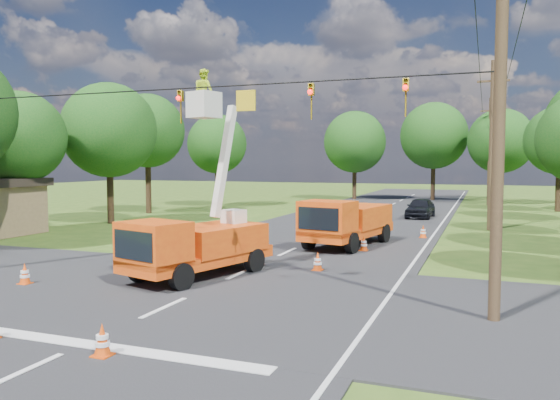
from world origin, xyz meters
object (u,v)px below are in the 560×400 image
at_px(ground_worker, 124,252).
at_px(pole_right_near, 499,120).
at_px(bucket_truck, 196,234).
at_px(tree_left_c, 19,137).
at_px(tree_far_b, 434,136).
at_px(traffic_cone_4, 25,274).
at_px(tree_left_d, 109,130).
at_px(pole_right_far, 490,151).
at_px(tree_left_f, 217,144).
at_px(second_truck, 346,222).
at_px(tree_far_a, 355,142).
at_px(traffic_cone_1, 102,340).
at_px(distant_car, 420,208).
at_px(tree_left_e, 147,131).
at_px(traffic_cone_7, 423,232).
at_px(traffic_cone_2, 318,262).
at_px(traffic_cone_3, 364,243).
at_px(pole_right_mid, 492,144).
at_px(tree_right_e, 560,140).
at_px(tree_far_c, 501,141).

height_order(ground_worker, pole_right_near, pole_right_near).
xyz_separation_m(bucket_truck, tree_left_c, (-15.30, 7.05, 3.90)).
relative_size(tree_left_c, tree_far_b, 0.78).
distance_m(traffic_cone_4, tree_left_d, 19.28).
bearing_deg(pole_right_far, tree_left_f, -156.77).
bearing_deg(pole_right_near, pole_right_far, 90.00).
xyz_separation_m(second_truck, pole_right_near, (6.49, -10.68, 3.90)).
bearing_deg(second_truck, tree_far_a, 113.39).
height_order(traffic_cone_1, tree_left_f, tree_left_f).
height_order(distant_car, tree_left_c, tree_left_c).
distance_m(traffic_cone_4, tree_left_e, 26.18).
distance_m(pole_right_far, tree_left_f, 25.36).
xyz_separation_m(traffic_cone_7, pole_right_near, (3.33, -14.98, 4.75)).
bearing_deg(tree_left_c, tree_left_f, 85.37).
xyz_separation_m(traffic_cone_1, traffic_cone_7, (4.32, 20.62, 0.00)).
relative_size(traffic_cone_1, tree_left_e, 0.08).
bearing_deg(traffic_cone_2, tree_left_e, 137.83).
distance_m(traffic_cone_4, tree_left_f, 32.70).
relative_size(traffic_cone_3, pole_right_mid, 0.07).
relative_size(pole_right_near, tree_left_d, 1.08).
distance_m(pole_right_mid, tree_far_b, 25.65).
xyz_separation_m(pole_right_mid, tree_left_e, (-25.30, 2.00, 1.38)).
relative_size(bucket_truck, ground_worker, 4.55).
height_order(pole_right_mid, tree_far_a, pole_right_mid).
bearing_deg(tree_far_b, tree_left_e, -130.72).
bearing_deg(tree_left_e, bucket_truck, -52.10).
bearing_deg(tree_left_e, tree_left_f, 75.96).
bearing_deg(tree_far_a, traffic_cone_3, -76.36).
height_order(traffic_cone_7, tree_left_c, tree_left_c).
relative_size(ground_worker, traffic_cone_2, 2.26).
bearing_deg(traffic_cone_2, distant_car, 86.28).
xyz_separation_m(bucket_truck, tree_left_e, (-15.60, 20.05, 4.95)).
xyz_separation_m(traffic_cone_7, tree_left_c, (-21.67, -5.98, 5.08)).
height_order(distant_car, pole_right_mid, pole_right_mid).
distance_m(ground_worker, tree_right_e, 38.13).
bearing_deg(tree_left_e, pole_right_near, -41.01).
relative_size(ground_worker, traffic_cone_1, 2.26).
bearing_deg(traffic_cone_1, ground_worker, 123.82).
bearing_deg(distant_car, bucket_truck, -99.02).
distance_m(traffic_cone_1, traffic_cone_2, 10.33).
bearing_deg(tree_left_c, traffic_cone_2, -13.17).
height_order(second_truck, tree_right_e, tree_right_e).
relative_size(bucket_truck, distant_car, 1.70).
height_order(traffic_cone_3, tree_left_c, tree_left_c).
height_order(tree_left_f, tree_right_e, tree_right_e).
relative_size(traffic_cone_2, tree_far_a, 0.07).
relative_size(tree_left_f, tree_far_b, 0.81).
relative_size(traffic_cone_2, pole_right_mid, 0.07).
bearing_deg(traffic_cone_3, pole_right_near, -60.74).
distance_m(tree_right_e, tree_far_c, 8.22).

